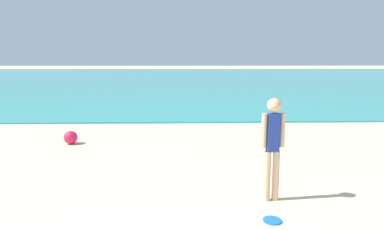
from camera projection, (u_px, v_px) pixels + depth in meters
water at (180, 77)px, 42.29m from camera, size 160.00×60.00×0.06m
person_standing at (273, 143)px, 5.73m from camera, size 0.40×0.23×1.76m
frisbee at (272, 220)px, 5.13m from camera, size 0.28×0.28×0.03m
beach_ball at (71, 137)px, 9.68m from camera, size 0.38×0.38×0.38m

